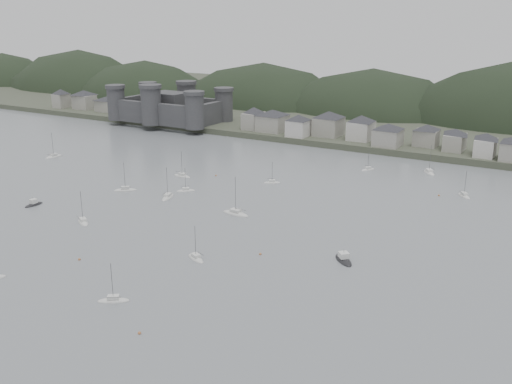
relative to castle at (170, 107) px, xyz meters
The scene contains 9 objects.
ground 216.45m from the castle, 56.28° to the right, with size 900.00×900.00×0.00m, color slate.
far_shore_land 166.61m from the castle, 43.83° to the left, with size 900.00×250.00×3.00m, color #383D2D.
forested_ridge 155.26m from the castle, 35.67° to the left, with size 851.55×103.94×102.57m.
castle is the anchor object (origin of this frame).
waterfront_town 170.64m from the castle, ahead, with size 451.48×28.46×12.92m.
moored_fleet 167.18m from the castle, 46.29° to the right, with size 257.59×160.72×13.34m.
motor_launch_near 205.98m from the castle, 38.71° to the right, with size 8.09×8.18×4.01m.
motor_launch_far 149.42m from the castle, 68.85° to the right, with size 2.63×6.88×3.65m.
mooring_buoys 180.86m from the castle, 45.62° to the right, with size 190.45×124.50×0.70m.
Camera 1 is at (90.99, -78.01, 60.51)m, focal length 40.36 mm.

